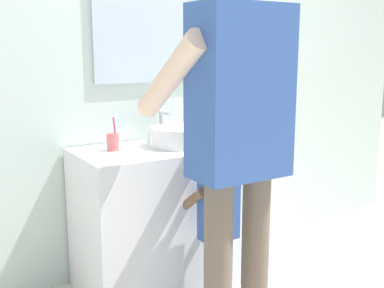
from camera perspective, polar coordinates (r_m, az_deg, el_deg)
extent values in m
cube|color=silver|center=(2.98, -4.89, 10.97)|extent=(4.40, 0.08, 2.70)
cube|color=silver|center=(2.94, -4.46, 13.80)|extent=(0.78, 0.02, 0.66)
cube|color=white|center=(2.86, -1.61, -8.20)|extent=(1.17, 0.54, 0.82)
cylinder|color=silver|center=(2.73, -1.45, 0.91)|extent=(0.34, 0.34, 0.11)
cylinder|color=beige|center=(2.73, -1.45, 1.02)|extent=(0.28, 0.28, 0.09)
cylinder|color=#B7BABF|center=(2.91, -3.68, 2.25)|extent=(0.03, 0.03, 0.18)
cylinder|color=#B7BABF|center=(2.85, -3.12, 3.68)|extent=(0.02, 0.12, 0.02)
cylinder|color=#B7BABF|center=(2.89, -4.88, 0.85)|extent=(0.04, 0.04, 0.05)
cylinder|color=#B7BABF|center=(2.96, -2.47, 1.12)|extent=(0.04, 0.04, 0.05)
cylinder|color=#D86666|center=(2.64, -9.36, 0.25)|extent=(0.07, 0.07, 0.09)
cylinder|color=#E5387F|center=(2.62, -9.12, 1.34)|extent=(0.03, 0.02, 0.17)
cube|color=white|center=(2.61, -9.19, 3.40)|extent=(0.01, 0.02, 0.02)
cylinder|color=#47474C|center=(2.60, 2.20, -15.37)|extent=(0.06, 0.06, 0.39)
cylinder|color=#47474C|center=(2.65, 4.01, -14.84)|extent=(0.06, 0.06, 0.39)
cube|color=#33569E|center=(2.49, 3.21, -7.50)|extent=(0.20, 0.11, 0.34)
sphere|color=brown|center=(2.42, 3.27, -2.19)|extent=(0.11, 0.11, 0.11)
cylinder|color=brown|center=(2.49, -0.02, -6.72)|extent=(0.05, 0.24, 0.19)
cylinder|color=brown|center=(2.61, 4.02, -5.93)|extent=(0.05, 0.24, 0.19)
cylinder|color=#6B5B4C|center=(2.16, 3.11, -14.82)|extent=(0.13, 0.13, 0.82)
cylinder|color=#6B5B4C|center=(2.28, 7.49, -13.51)|extent=(0.13, 0.13, 0.82)
cube|color=#33569E|center=(2.01, 5.76, 6.11)|extent=(0.41, 0.23, 0.72)
cylinder|color=beige|center=(2.04, -2.58, 7.99)|extent=(0.10, 0.50, 0.39)
cylinder|color=beige|center=(2.29, 7.41, 8.27)|extent=(0.10, 0.50, 0.39)
cylinder|color=orange|center=(2.46, 4.51, 4.11)|extent=(0.01, 0.14, 0.03)
cube|color=white|center=(2.52, 3.50, 4.57)|extent=(0.01, 0.02, 0.02)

